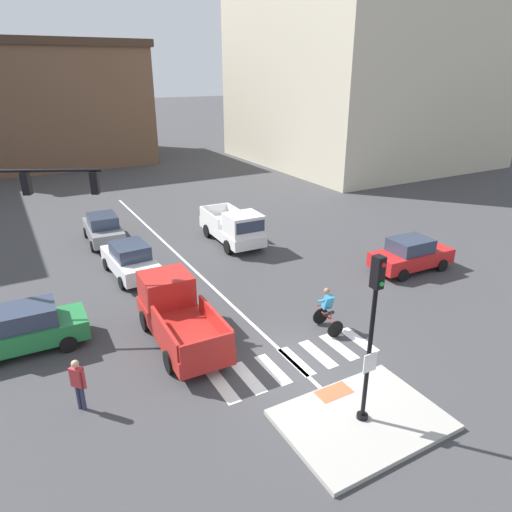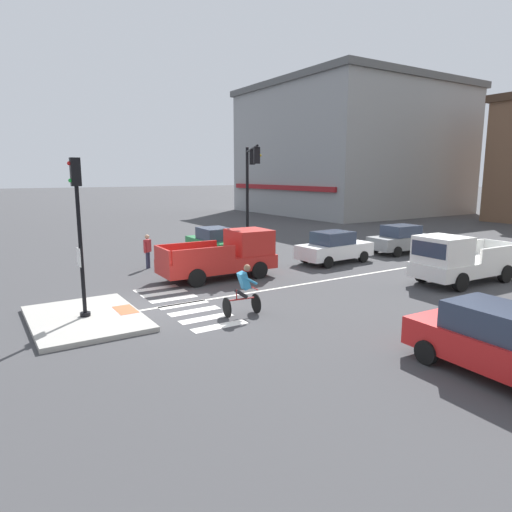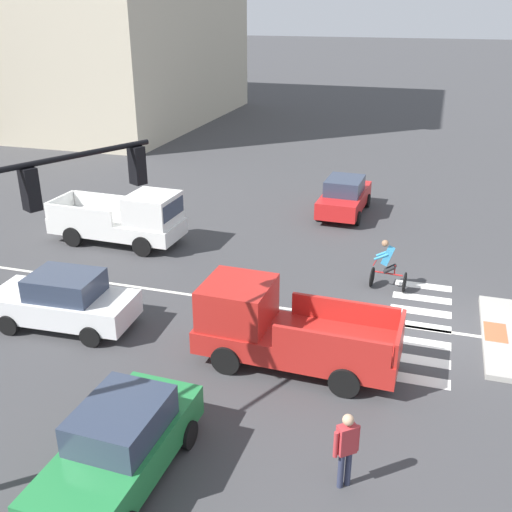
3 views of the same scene
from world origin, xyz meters
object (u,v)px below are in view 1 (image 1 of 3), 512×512
Objects in this scene: car_red_cross_right at (411,255)px; car_grey_westbound_distant at (103,229)px; cyclist at (328,309)px; car_green_cross_left at (26,329)px; pickup_truck_red_westbound_near at (177,314)px; pedestrian_at_curb_left at (78,381)px; signal_pole at (372,327)px; pickup_truck_white_eastbound_far at (235,228)px; car_white_westbound_far at (130,260)px.

car_red_cross_right and car_grey_westbound_distant have the same top height.
cyclist is at bearing -160.06° from car_red_cross_right.
car_grey_westbound_distant is (4.74, 9.80, 0.00)m from car_green_cross_left.
pedestrian_at_curb_left is at bearing -148.59° from pickup_truck_red_westbound_near.
signal_pole is at bearing -142.45° from car_red_cross_right.
signal_pole is at bearing -102.75° from pickup_truck_white_eastbound_far.
car_red_cross_right is 16.12m from pedestrian_at_curb_left.
car_red_cross_right is 16.67m from car_grey_westbound_distant.
cyclist reaches higher than car_green_cross_left.
pickup_truck_red_westbound_near is 3.08× the size of pedestrian_at_curb_left.
car_white_westbound_far is at bearing 42.75° from car_green_cross_left.
car_red_cross_right is 1.00× the size of car_green_cross_left.
pedestrian_at_curb_left is (-3.67, -13.96, 0.17)m from car_grey_westbound_distant.
cyclist is at bearing -22.07° from car_green_cross_left.
pickup_truck_white_eastbound_far is 9.93m from cyclist.
pickup_truck_red_westbound_near is 4.46m from pedestrian_at_curb_left.
signal_pole is 7.64m from pickup_truck_red_westbound_near.
pedestrian_at_curb_left is (1.07, -4.16, 0.17)m from car_green_cross_left.
car_red_cross_right is 0.81× the size of pickup_truck_red_westbound_near.
pickup_truck_white_eastbound_far is at bearing 12.12° from car_white_westbound_far.
pickup_truck_red_westbound_near is at bearing 31.41° from pedestrian_at_curb_left.
cyclist is at bearing -58.92° from car_white_westbound_far.
car_grey_westbound_distant is 14.44m from pedestrian_at_curb_left.
pedestrian_at_curb_left is at bearing -135.08° from pickup_truck_white_eastbound_far.
pedestrian_at_curb_left is (-8.93, -0.11, 0.11)m from cyclist.
pickup_truck_white_eastbound_far is at bearing 77.25° from signal_pole.
pickup_truck_white_eastbound_far is (6.33, -3.99, 0.17)m from car_grey_westbound_distant.
pickup_truck_red_westbound_near reaches higher than car_grey_westbound_distant.
car_green_cross_left is 0.81× the size of pickup_truck_red_westbound_near.
cyclist is (-1.08, -9.87, -0.11)m from pickup_truck_white_eastbound_far.
pickup_truck_red_westbound_near reaches higher than pedestrian_at_curb_left.
car_white_westbound_far is 6.36m from pickup_truck_white_eastbound_far.
car_white_westbound_far and car_red_cross_right have the same top height.
pedestrian_at_curb_left is (-6.75, 4.40, -2.10)m from signal_pole.
car_green_cross_left is 2.47× the size of cyclist.
car_green_cross_left is at bearing -137.25° from car_white_westbound_far.
pickup_truck_red_westbound_near is (0.13, -11.64, 0.17)m from car_grey_westbound_distant.
cyclist is (5.14, -8.53, 0.06)m from car_white_westbound_far.
signal_pole is 0.95× the size of pickup_truck_red_westbound_near.
pickup_truck_red_westbound_near is (-6.20, -7.65, 0.00)m from pickup_truck_white_eastbound_far.
car_grey_westbound_distant is 0.81× the size of pickup_truck_white_eastbound_far.
car_white_westbound_far is at bearing 102.82° from signal_pole.
car_green_cross_left is 5.21m from pickup_truck_red_westbound_near.
signal_pole is 5.47m from cyclist.
car_red_cross_right is 17.04m from car_green_cross_left.
pickup_truck_white_eastbound_far and pickup_truck_red_westbound_near have the same top height.
pedestrian_at_curb_left is at bearing -170.59° from car_red_cross_right.
car_red_cross_right is 2.47× the size of cyclist.
signal_pole reaches higher than pedestrian_at_curb_left.
pickup_truck_white_eastbound_far reaches higher than cyclist.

